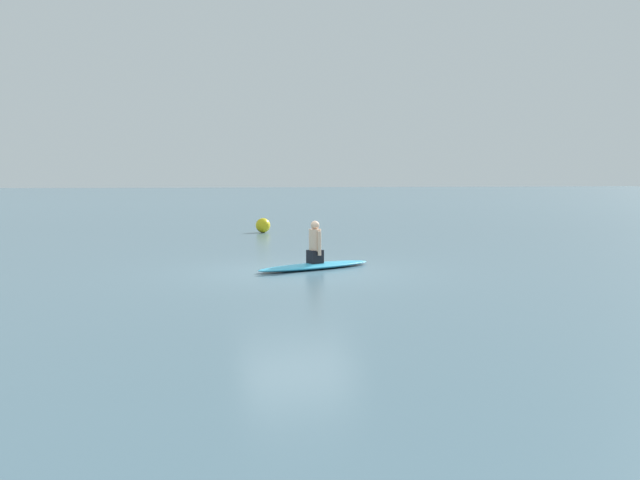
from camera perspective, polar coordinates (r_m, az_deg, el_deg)
The scene contains 4 objects.
ground_plane at distance 14.62m, azimuth -1.84°, elevation -2.76°, with size 400.00×400.00×0.00m, color slate.
surfboard at distance 15.14m, azimuth -0.43°, elevation -2.23°, with size 3.01×0.65×0.13m, color #339EC6.
person_paddler at distance 15.08m, azimuth -0.43°, elevation -0.34°, with size 0.38×0.42×0.96m.
buoy_marker at distance 25.84m, azimuth -4.91°, elevation 1.26°, with size 0.57×0.57×0.57m, color yellow.
Camera 1 is at (4.23, 13.85, 1.99)m, focal length 37.33 mm.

